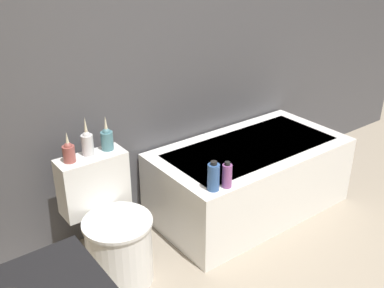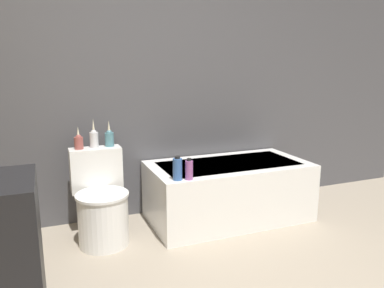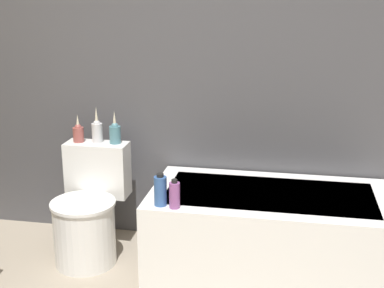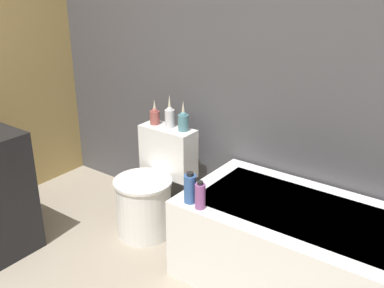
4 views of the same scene
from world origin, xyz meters
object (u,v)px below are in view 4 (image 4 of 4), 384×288
toilet (151,190)px  vase_bronze (183,120)px  bathtub (303,251)px  vase_silver (170,116)px  vase_gold (155,116)px  shampoo_bottle_tall (190,188)px  shampoo_bottle_short (200,196)px

toilet → vase_bronze: 0.56m
bathtub → vase_silver: bearing=169.9°
vase_gold → shampoo_bottle_tall: vase_gold is taller
bathtub → toilet: toilet is taller
vase_gold → shampoo_bottle_short: 0.94m
vase_bronze → shampoo_bottle_short: vase_bronze is taller
bathtub → toilet: 1.16m
vase_gold → shampoo_bottle_tall: size_ratio=0.98×
shampoo_bottle_tall → vase_gold: bearing=144.4°
vase_silver → shampoo_bottle_short: size_ratio=1.43×
vase_silver → shampoo_bottle_short: bearing=-39.4°
vase_silver → vase_gold: bearing=-171.7°
vase_bronze → shampoo_bottle_short: (0.52, -0.53, -0.20)m
vase_gold → vase_silver: 0.13m
bathtub → shampoo_bottle_short: bearing=-147.9°
bathtub → vase_gold: size_ratio=7.70×
vase_bronze → shampoo_bottle_short: 0.77m
vase_silver → vase_bronze: 0.13m
vase_bronze → vase_silver: bearing=177.7°
toilet → vase_bronze: vase_bronze is taller
shampoo_bottle_tall → shampoo_bottle_short: shampoo_bottle_tall is taller
vase_gold → vase_bronze: size_ratio=0.85×
bathtub → vase_silver: (-1.16, 0.21, 0.54)m
shampoo_bottle_short → toilet: bearing=154.9°
toilet → shampoo_bottle_short: (0.65, -0.30, 0.30)m
vase_gold → shampoo_bottle_short: vase_gold is taller
vase_silver → shampoo_bottle_tall: 0.78m
vase_gold → toilet: bearing=-59.0°
bathtub → vase_gold: bearing=171.7°
bathtub → shampoo_bottle_tall: shampoo_bottle_tall is taller
toilet → vase_gold: size_ratio=3.88×
vase_gold → shampoo_bottle_tall: (0.68, -0.49, -0.18)m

